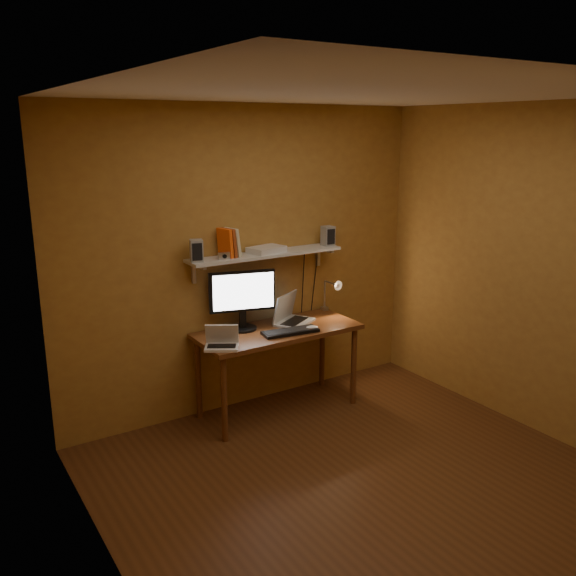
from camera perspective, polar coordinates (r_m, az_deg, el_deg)
room at (r=3.96m, az=7.44°, el=-1.49°), size 3.44×3.24×2.64m
desk at (r=5.20m, az=-0.95°, el=-4.74°), size 1.40×0.60×0.75m
wall_shelf at (r=5.18m, az=-2.11°, el=3.14°), size 1.40×0.25×0.21m
monitor at (r=5.09m, az=-4.30°, el=-0.84°), size 0.55×0.29×0.51m
laptop at (r=5.31m, az=0.20°, el=-2.55°), size 0.43×0.39×0.26m
netbook at (r=4.75m, az=-6.21°, el=-4.96°), size 0.31×0.29×0.19m
keyboard at (r=5.06m, az=0.22°, el=-4.11°), size 0.49×0.22×0.03m
mouse at (r=5.14m, az=2.25°, el=-3.75°), size 0.12×0.09×0.04m
desk_lamp at (r=5.57m, az=4.15°, el=-0.29°), size 0.09×0.23×0.38m
speaker_left at (r=4.86m, az=-8.56°, el=3.47°), size 0.12×0.12×0.18m
speaker_right at (r=5.49m, az=3.75°, el=4.89°), size 0.10×0.10×0.18m
books at (r=5.00m, az=-5.56°, el=4.24°), size 0.16×0.17×0.24m
shelf_camera at (r=4.93m, az=-6.00°, el=3.00°), size 0.10×0.05×0.06m
router at (r=5.18m, az=-2.03°, el=3.62°), size 0.34×0.26×0.05m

